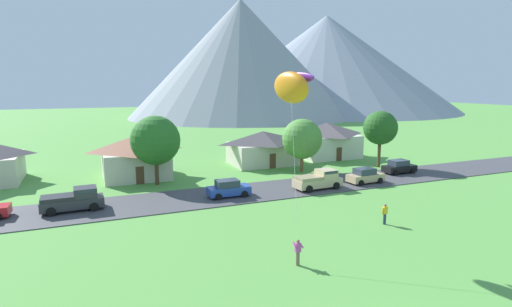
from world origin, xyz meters
The scene contains 16 objects.
road_strip centered at (0.00, 27.15, 0.04)m, with size 160.00×7.38×0.08m, color #424247.
mountain_central_ridge centered at (37.49, 122.35, 19.77)m, with size 76.39×76.39×39.53m, color #8E939E.
mountain_west_ridge centered at (82.76, 139.78, 19.79)m, with size 109.22×109.22×39.59m, color gray.
house_leftmost centered at (-7.76, 39.19, 2.61)m, with size 8.09×8.20×5.04m.
house_right_center centered at (20.97, 42.02, 2.78)m, with size 9.43×7.70×5.37m.
house_rightmost centered at (9.71, 40.65, 2.42)m, with size 9.53×7.00×4.67m.
tree_near_left centered at (23.40, 32.63, 5.34)m, with size 4.55×4.55×7.65m.
tree_left_of_center centered at (12.23, 34.02, 4.26)m, with size 5.11×5.11×6.83m.
tree_center centered at (-6.06, 34.33, 5.02)m, with size 5.45×5.45×7.76m.
parked_car_tan_west_end centered at (15.80, 25.74, 0.87)m, with size 4.26×2.20×1.68m.
parked_car_blue_mid_west centered at (-0.35, 26.43, 0.87)m, with size 4.21×2.10×1.68m.
parked_car_black_east_end centered at (22.97, 28.24, 0.87)m, with size 4.21×2.10×1.68m.
pickup_truck_charcoal_west_side centered at (-14.42, 27.46, 1.06)m, with size 5.26×2.45×1.99m.
pickup_truck_sand_east_side centered at (9.58, 25.59, 1.06)m, with size 5.28×2.50×1.99m.
kite_flyer_with_kite centered at (0.48, 14.91, 10.85)m, with size 3.29×7.10×12.12m.
watcher_person centered at (8.60, 13.98, 0.88)m, with size 0.56×0.24×1.68m.
Camera 1 is at (-13.07, -10.69, 11.09)m, focal length 28.43 mm.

